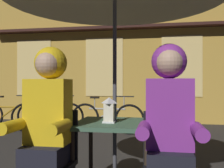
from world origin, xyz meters
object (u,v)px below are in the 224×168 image
at_px(chair_right, 169,163).
at_px(person_right_hooded, 170,117).
at_px(person_left_hooded, 47,114).
at_px(bicycle_third, 107,118).
at_px(potted_plant, 34,105).
at_px(bicycle_nearest, 10,115).
at_px(chair_left, 50,157).
at_px(bicycle_second, 47,116).
at_px(cafe_table, 115,133).
at_px(lantern, 109,109).

relative_size(chair_right, person_right_hooded, 0.62).
height_order(person_left_hooded, bicycle_third, person_left_hooded).
bearing_deg(potted_plant, bicycle_nearest, -103.62).
bearing_deg(person_right_hooded, chair_left, 176.61).
bearing_deg(person_right_hooded, bicycle_second, 124.76).
distance_m(chair_left, bicycle_third, 3.72).
distance_m(cafe_table, bicycle_third, 3.43).
distance_m(lantern, bicycle_third, 3.50).
bearing_deg(person_left_hooded, person_right_hooded, 0.00).
relative_size(chair_left, bicycle_nearest, 0.52).
bearing_deg(person_right_hooded, lantern, 145.02).
distance_m(chair_left, person_right_hooded, 1.03).
bearing_deg(bicycle_third, cafe_table, -77.65).
bearing_deg(bicycle_third, chair_right, -71.91).
xyz_separation_m(lantern, chair_left, (-0.44, -0.31, -0.37)).
bearing_deg(chair_left, bicycle_third, 93.86).
bearing_deg(cafe_table, person_left_hooded, -138.43).
bearing_deg(chair_left, chair_right, 0.00).
bearing_deg(potted_plant, bicycle_third, -21.55).
bearing_deg(bicycle_second, cafe_table, -57.42).
distance_m(person_right_hooded, potted_plant, 5.74).
xyz_separation_m(person_right_hooded, bicycle_nearest, (-3.59, 3.80, -0.50)).
bearing_deg(chair_right, bicycle_third, 108.09).
height_order(chair_right, person_right_hooded, person_right_hooded).
height_order(chair_left, person_left_hooded, person_left_hooded).
distance_m(chair_right, potted_plant, 5.69).
distance_m(lantern, potted_plant, 5.15).
bearing_deg(cafe_table, bicycle_nearest, 132.64).
xyz_separation_m(person_left_hooded, bicycle_nearest, (-2.63, 3.80, -0.50)).
distance_m(chair_left, chair_right, 0.96).
distance_m(bicycle_nearest, bicycle_second, 0.97).
bearing_deg(chair_right, lantern, 149.43).
xyz_separation_m(bicycle_second, potted_plant, (-0.77, 0.85, 0.20)).
relative_size(person_left_hooded, bicycle_third, 0.83).
relative_size(person_right_hooded, bicycle_second, 0.85).
bearing_deg(cafe_table, person_right_hooded, -41.57).
bearing_deg(person_left_hooded, lantern, 39.67).
relative_size(chair_right, bicycle_second, 0.53).
relative_size(person_left_hooded, bicycle_nearest, 0.83).
relative_size(chair_left, potted_plant, 0.95).
relative_size(person_left_hooded, potted_plant, 1.52).
relative_size(bicycle_nearest, potted_plant, 1.83).
height_order(lantern, bicycle_third, lantern).
bearing_deg(chair_right, chair_left, 180.00).
bearing_deg(bicycle_second, person_right_hooded, -55.24).
distance_m(bicycle_second, potted_plant, 1.16).
height_order(chair_left, bicycle_second, chair_left).
bearing_deg(person_right_hooded, cafe_table, 138.43).
bearing_deg(person_right_hooded, person_left_hooded, 180.00).
height_order(cafe_table, bicycle_nearest, bicycle_nearest).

